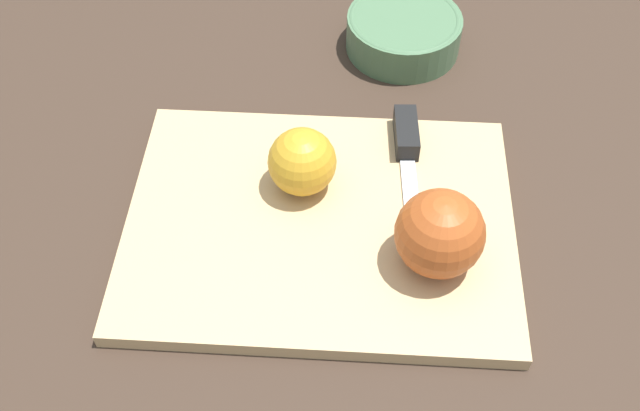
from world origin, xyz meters
The scene contains 6 objects.
ground_plane centered at (0.00, 0.00, 0.00)m, with size 4.00×4.00×0.00m, color #38281E.
cutting_board centered at (0.00, 0.00, 0.01)m, with size 0.42×0.35×0.02m.
apple_half_left centered at (-0.03, 0.04, 0.05)m, with size 0.07×0.07×0.07m.
apple_half_right centered at (0.11, -0.02, 0.06)m, with size 0.08×0.08×0.08m.
knife centered at (0.07, 0.11, 0.03)m, with size 0.05×0.16×0.02m.
bowl centered at (0.03, 0.30, 0.03)m, with size 0.14×0.14×0.05m.
Camera 1 is at (0.10, -0.44, 0.59)m, focal length 42.00 mm.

